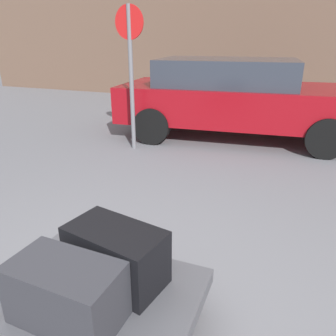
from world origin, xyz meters
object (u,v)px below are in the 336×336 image
object	(u,v)px
luggage_cart	(97,299)
parked_car	(236,96)
duffel_bag_black_stacked_top	(116,255)
no_parking_sign	(131,64)
duffel_bag_charcoal_front_right	(66,292)

from	to	relation	value
luggage_cart	parked_car	distance (m)	4.85
duffel_bag_black_stacked_top	luggage_cart	bearing A→B (deg)	-106.26
luggage_cart	duffel_bag_black_stacked_top	xyz separation A→B (m)	(0.07, 0.14, 0.25)
no_parking_sign	duffel_bag_charcoal_front_right	bearing A→B (deg)	-67.96
luggage_cart	duffel_bag_black_stacked_top	size ratio (longest dim) A/B	2.06
duffel_bag_charcoal_front_right	parked_car	xyz separation A→B (m)	(-0.06, 5.05, 0.25)
parked_car	no_parking_sign	distance (m)	2.07
duffel_bag_black_stacked_top	parked_car	xyz separation A→B (m)	(-0.15, 4.68, 0.24)
duffel_bag_black_stacked_top	no_parking_sign	world-z (taller)	no_parking_sign
duffel_bag_black_stacked_top	duffel_bag_charcoal_front_right	bearing A→B (deg)	-92.39
duffel_bag_charcoal_front_right	parked_car	distance (m)	5.06
parked_car	no_parking_sign	size ratio (longest dim) A/B	2.00
duffel_bag_charcoal_front_right	duffel_bag_black_stacked_top	distance (m)	0.38
luggage_cart	parked_car	bearing A→B (deg)	90.87
duffel_bag_charcoal_front_right	duffel_bag_black_stacked_top	xyz separation A→B (m)	(0.09, 0.37, 0.01)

